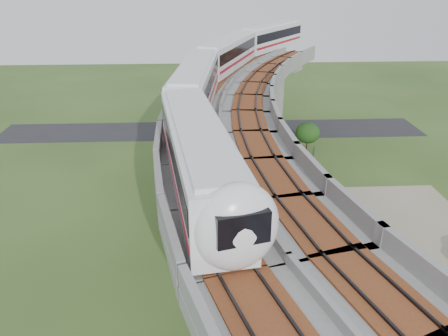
{
  "coord_description": "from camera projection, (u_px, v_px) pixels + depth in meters",
  "views": [
    {
      "loc": [
        -1.28,
        -29.66,
        21.04
      ],
      "look_at": [
        0.22,
        0.15,
        7.5
      ],
      "focal_mm": 35.0,
      "sensor_mm": 36.0,
      "label": 1
    }
  ],
  "objects": [
    {
      "name": "car_white",
      "position": [
        390.0,
        294.0,
        30.22
      ],
      "size": [
        1.5,
        3.19,
        1.06
      ],
      "primitive_type": "imported",
      "rotation": [
        0.0,
        0.0,
        0.08
      ],
      "color": "silver",
      "rests_on": "dirt_lot"
    },
    {
      "name": "dirt_lot",
      "position": [
        399.0,
        262.0,
        34.54
      ],
      "size": [
        18.0,
        26.0,
        0.04
      ],
      "primitive_type": "cube",
      "color": "gray",
      "rests_on": "ground"
    },
    {
      "name": "car_dark",
      "position": [
        337.0,
        209.0,
        40.98
      ],
      "size": [
        4.24,
        2.06,
        1.19
      ],
      "primitive_type": "imported",
      "rotation": [
        0.0,
        0.0,
        1.67
      ],
      "color": "black",
      "rests_on": "dirt_lot"
    },
    {
      "name": "tree_3",
      "position": [
        302.0,
        205.0,
        38.38
      ],
      "size": [
        1.96,
        1.96,
        3.09
      ],
      "color": "#382314",
      "rests_on": "ground"
    },
    {
      "name": "fence",
      "position": [
        340.0,
        241.0,
        35.86
      ],
      "size": [
        3.87,
        38.73,
        1.5
      ],
      "color": "#2D382D",
      "rests_on": "ground"
    },
    {
      "name": "tree_2",
      "position": [
        296.0,
        179.0,
        43.42
      ],
      "size": [
        2.13,
        2.13,
        3.04
      ],
      "color": "#382314",
      "rests_on": "ground"
    },
    {
      "name": "ground",
      "position": [
        221.0,
        252.0,
        35.73
      ],
      "size": [
        160.0,
        160.0,
        0.0
      ],
      "primitive_type": "plane",
      "color": "#324C1E",
      "rests_on": "ground"
    },
    {
      "name": "viaduct",
      "position": [
        273.0,
        149.0,
        32.17
      ],
      "size": [
        19.58,
        73.98,
        11.4
      ],
      "color": "#99968E",
      "rests_on": "ground"
    },
    {
      "name": "asphalt_road",
      "position": [
        212.0,
        130.0,
        63.01
      ],
      "size": [
        60.0,
        8.0,
        0.03
      ],
      "primitive_type": "cube",
      "color": "#232326",
      "rests_on": "ground"
    },
    {
      "name": "tree_4",
      "position": [
        320.0,
        245.0,
        32.54
      ],
      "size": [
        2.48,
        2.48,
        3.41
      ],
      "color": "#382314",
      "rests_on": "ground"
    },
    {
      "name": "tree_1",
      "position": [
        295.0,
        161.0,
        48.54
      ],
      "size": [
        2.14,
        2.14,
        2.63
      ],
      "color": "#382314",
      "rests_on": "ground"
    },
    {
      "name": "metro_train",
      "position": [
        233.0,
        69.0,
        42.59
      ],
      "size": [
        18.4,
        59.8,
        3.64
      ],
      "color": "silver",
      "rests_on": "ground"
    },
    {
      "name": "tree_0",
      "position": [
        308.0,
        133.0,
        54.82
      ],
      "size": [
        3.1,
        3.1,
        3.75
      ],
      "color": "#382314",
      "rests_on": "ground"
    }
  ]
}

